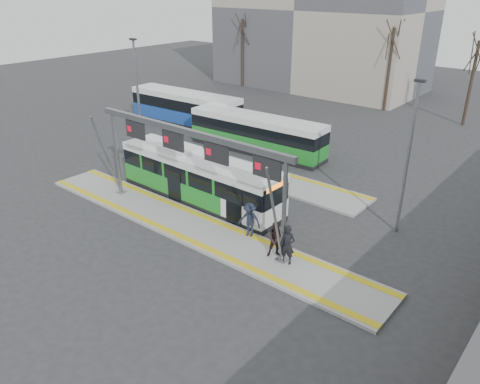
% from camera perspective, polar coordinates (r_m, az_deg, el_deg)
% --- Properties ---
extents(ground, '(120.00, 120.00, 0.00)m').
position_cam_1_polar(ground, '(24.99, -5.71, -4.48)').
color(ground, '#2D2D30').
rests_on(ground, ground).
extents(platform_main, '(22.00, 3.00, 0.15)m').
position_cam_1_polar(platform_main, '(24.95, -5.72, -4.33)').
color(platform_main, gray).
rests_on(platform_main, ground).
extents(platform_second, '(20.00, 3.00, 0.15)m').
position_cam_1_polar(platform_second, '(32.74, -0.84, 3.03)').
color(platform_second, gray).
rests_on(platform_second, ground).
extents(tactile_main, '(22.00, 2.65, 0.02)m').
position_cam_1_polar(tactile_main, '(24.91, -5.73, -4.16)').
color(tactile_main, gold).
rests_on(tactile_main, platform_main).
extents(tactile_second, '(20.00, 0.35, 0.02)m').
position_cam_1_polar(tactile_second, '(33.54, 0.43, 3.72)').
color(tactile_second, gold).
rests_on(tactile_second, platform_second).
extents(gantry, '(13.00, 1.68, 5.20)m').
position_cam_1_polar(gantry, '(23.63, -6.31, 5.18)').
color(gantry, slate).
rests_on(gantry, platform_main).
extents(apartment_block, '(24.50, 12.50, 18.40)m').
position_cam_1_polar(apartment_block, '(59.29, 10.02, 21.40)').
color(apartment_block, '#A69A8B').
rests_on(apartment_block, ground).
extents(hero_bus, '(11.10, 2.46, 3.04)m').
position_cam_1_polar(hero_bus, '(27.59, -5.03, 1.66)').
color(hero_bus, black).
rests_on(hero_bus, ground).
extents(bg_bus_green, '(11.16, 2.87, 2.77)m').
position_cam_1_polar(bg_bus_green, '(35.74, 2.03, 7.07)').
color(bg_bus_green, black).
rests_on(bg_bus_green, ground).
extents(bg_bus_blue, '(11.29, 3.03, 2.92)m').
position_cam_1_polar(bg_bus_blue, '(43.09, -6.65, 10.07)').
color(bg_bus_blue, black).
rests_on(bg_bus_blue, ground).
extents(passenger_a, '(0.78, 0.61, 1.90)m').
position_cam_1_polar(passenger_a, '(21.41, 5.80, -6.43)').
color(passenger_a, black).
rests_on(passenger_a, platform_main).
extents(passenger_b, '(1.09, 1.08, 1.77)m').
position_cam_1_polar(passenger_b, '(21.91, 4.48, -5.78)').
color(passenger_b, black).
rests_on(passenger_b, platform_main).
extents(passenger_c, '(1.32, 0.96, 1.84)m').
position_cam_1_polar(passenger_c, '(23.47, 1.18, -3.42)').
color(passenger_c, '#1B2131').
rests_on(passenger_c, platform_main).
extents(tree_left, '(1.40, 1.40, 8.99)m').
position_cam_1_polar(tree_left, '(49.01, 18.13, 17.22)').
color(tree_left, '#382B21').
rests_on(tree_left, ground).
extents(tree_mid, '(1.40, 1.40, 8.34)m').
position_cam_1_polar(tree_mid, '(46.32, 26.93, 14.87)').
color(tree_mid, '#382B21').
rests_on(tree_mid, ground).
extents(tree_far, '(1.40, 1.40, 8.85)m').
position_cam_1_polar(tree_far, '(58.42, 0.33, 19.24)').
color(tree_far, '#382B21').
rests_on(tree_far, ground).
extents(lamp_west, '(0.50, 0.25, 8.49)m').
position_cam_1_polar(lamp_west, '(34.12, -12.30, 11.13)').
color(lamp_west, slate).
rests_on(lamp_west, ground).
extents(lamp_east, '(0.50, 0.25, 7.91)m').
position_cam_1_polar(lamp_east, '(24.31, 19.82, 4.15)').
color(lamp_east, slate).
rests_on(lamp_east, ground).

